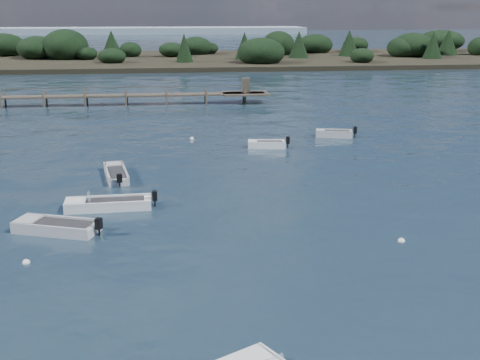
{
  "coord_description": "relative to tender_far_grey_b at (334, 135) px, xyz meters",
  "views": [
    {
      "loc": [
        -4.32,
        -17.47,
        10.13
      ],
      "look_at": [
        -0.62,
        14.0,
        1.0
      ],
      "focal_mm": 45.0,
      "sensor_mm": 36.0,
      "label": 1
    }
  ],
  "objects": [
    {
      "name": "ground",
      "position": [
        -8.84,
        30.88,
        -0.16
      ],
      "size": [
        400.0,
        400.0,
        0.0
      ],
      "primitive_type": "plane",
      "color": "#152431",
      "rests_on": "ground"
    },
    {
      "name": "tender_far_grey_b",
      "position": [
        0.0,
        0.0,
        0.0
      ],
      "size": [
        3.34,
        1.85,
        1.12
      ],
      "color": "#AFB3B6",
      "rests_on": "ground"
    },
    {
      "name": "dinghy_extra_a",
      "position": [
        -16.52,
        -16.23,
        -0.01
      ],
      "size": [
        4.76,
        1.55,
        1.12
      ],
      "color": "white",
      "rests_on": "ground"
    },
    {
      "name": "tender_far_white",
      "position": [
        -6.04,
        -3.17,
        -0.01
      ],
      "size": [
        3.17,
        1.45,
        1.07
      ],
      "color": "white",
      "rests_on": "ground"
    },
    {
      "name": "dinghy_extra_b",
      "position": [
        -16.6,
        -10.18,
        -0.02
      ],
      "size": [
        1.89,
        4.53,
        1.04
      ],
      "color": "#AFB3B6",
      "rests_on": "ground"
    },
    {
      "name": "dinghy_mid_grey",
      "position": [
        -18.62,
        -19.37,
        -0.01
      ],
      "size": [
        4.3,
        2.73,
        1.07
      ],
      "color": "#AFB3B6",
      "rests_on": "ground"
    },
    {
      "name": "buoy_b",
      "position": [
        -3.0,
        -22.41,
        -0.16
      ],
      "size": [
        0.32,
        0.32,
        0.32
      ],
      "primitive_type": "sphere",
      "color": "white",
      "rests_on": "ground"
    },
    {
      "name": "buoy_c",
      "position": [
        -19.25,
        -22.9,
        -0.16
      ],
      "size": [
        0.32,
        0.32,
        0.32
      ],
      "primitive_type": "sphere",
      "color": "white",
      "rests_on": "ground"
    },
    {
      "name": "buoy_e",
      "position": [
        -11.49,
        0.61,
        -0.16
      ],
      "size": [
        0.32,
        0.32,
        0.32
      ],
      "primitive_type": "sphere",
      "color": "white",
      "rests_on": "ground"
    },
    {
      "name": "jetty",
      "position": [
        -30.58,
        18.87,
        0.83
      ],
      "size": [
        64.5,
        3.2,
        3.4
      ],
      "color": "#50473B",
      "rests_on": "ground"
    },
    {
      "name": "far_headland",
      "position": [
        16.16,
        70.88,
        1.81
      ],
      "size": [
        190.0,
        40.0,
        5.8
      ],
      "color": "black",
      "rests_on": "ground"
    }
  ]
}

